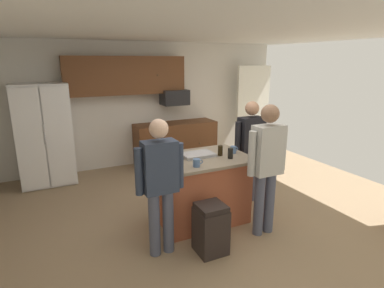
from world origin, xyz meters
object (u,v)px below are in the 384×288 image
object	(u,v)px
person_host_foreground	(250,146)
serving_tray	(198,155)
microwave_over_range	(175,97)
glass_short_whisky	(230,153)
mug_ceramic_white	(233,150)
tumbler_amber	(220,151)
glass_stout_tall	(171,151)
glass_dark_ale	(177,153)
refrigerator	(45,135)
mug_blue_stoneware	(197,163)
person_elder_center	(160,180)
kitchen_island	(201,189)
trash_bin	(211,229)
person_guest_left	(267,162)

from	to	relation	value
person_host_foreground	serving_tray	size ratio (longest dim) A/B	3.69
microwave_over_range	glass_short_whisky	distance (m)	2.87
mug_ceramic_white	tumbler_amber	bearing A→B (deg)	-173.90
glass_stout_tall	glass_dark_ale	xyz separation A→B (m)	(0.04, -0.13, 0.01)
refrigerator	person_host_foreground	world-z (taller)	refrigerator
glass_short_whisky	mug_blue_stoneware	bearing A→B (deg)	-169.24
glass_short_whisky	person_elder_center	bearing A→B (deg)	-164.77
kitchen_island	glass_stout_tall	size ratio (longest dim) A/B	9.53
microwave_over_range	person_elder_center	size ratio (longest dim) A/B	0.35
glass_stout_tall	mug_blue_stoneware	distance (m)	0.56
person_host_foreground	trash_bin	world-z (taller)	person_host_foreground
serving_tray	microwave_over_range	bearing A→B (deg)	74.32
person_guest_left	mug_ceramic_white	bearing A→B (deg)	-34.69
microwave_over_range	serving_tray	xyz separation A→B (m)	(-0.71, -2.53, -0.50)
person_guest_left	mug_ceramic_white	world-z (taller)	person_guest_left
microwave_over_range	person_elder_center	distance (m)	3.49
glass_short_whisky	tumbler_amber	bearing A→B (deg)	108.17
refrigerator	person_host_foreground	size ratio (longest dim) A/B	1.13
glass_short_whisky	glass_dark_ale	bearing A→B (deg)	154.49
refrigerator	glass_stout_tall	distance (m)	2.73
kitchen_island	trash_bin	bearing A→B (deg)	-109.11
refrigerator	tumbler_amber	distance (m)	3.34
glass_dark_ale	trash_bin	bearing A→B (deg)	-85.57
refrigerator	glass_dark_ale	bearing A→B (deg)	-56.31
tumbler_amber	trash_bin	xyz separation A→B (m)	(-0.53, -0.71, -0.70)
person_elder_center	serving_tray	world-z (taller)	person_elder_center
mug_ceramic_white	kitchen_island	bearing A→B (deg)	178.84
person_guest_left	trash_bin	world-z (taller)	person_guest_left
glass_stout_tall	glass_dark_ale	world-z (taller)	glass_dark_ale
person_guest_left	mug_ceramic_white	distance (m)	0.66
refrigerator	serving_tray	distance (m)	3.06
person_elder_center	mug_ceramic_white	size ratio (longest dim) A/B	12.81
trash_bin	mug_ceramic_white	bearing A→B (deg)	43.88
tumbler_amber	serving_tray	size ratio (longest dim) A/B	0.33
glass_short_whisky	person_host_foreground	bearing A→B (deg)	33.65
glass_dark_ale	tumbler_amber	world-z (taller)	glass_dark_ale
kitchen_island	mug_blue_stoneware	bearing A→B (deg)	-126.31
serving_tray	trash_bin	size ratio (longest dim) A/B	0.72
glass_dark_ale	mug_ceramic_white	bearing A→B (deg)	-8.00
microwave_over_range	person_guest_left	xyz separation A→B (m)	(-0.11, -3.27, -0.46)
glass_stout_tall	serving_tray	distance (m)	0.38
mug_blue_stoneware	glass_dark_ale	size ratio (longest dim) A/B	0.89
mug_ceramic_white	mug_blue_stoneware	size ratio (longest dim) A/B	0.94
glass_dark_ale	tumbler_amber	xyz separation A→B (m)	(0.60, -0.14, -0.00)
mug_blue_stoneware	glass_short_whisky	bearing A→B (deg)	10.76
person_elder_center	glass_dark_ale	world-z (taller)	person_elder_center
mug_blue_stoneware	person_guest_left	bearing A→B (deg)	-23.79
person_guest_left	glass_short_whisky	world-z (taller)	person_guest_left
kitchen_island	glass_short_whisky	distance (m)	0.66
refrigerator	tumbler_amber	size ratio (longest dim) A/B	12.76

